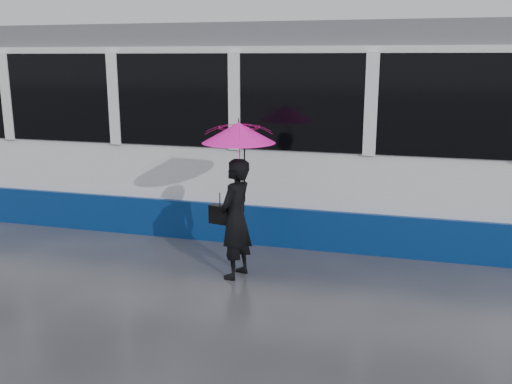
% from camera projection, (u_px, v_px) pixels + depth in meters
% --- Properties ---
extents(ground, '(90.00, 90.00, 0.00)m').
position_uv_depth(ground, '(228.00, 273.00, 7.70)').
color(ground, '#2A2A2F').
rests_on(ground, ground).
extents(rails, '(34.00, 1.51, 0.02)m').
position_uv_depth(rails, '(273.00, 222.00, 10.04)').
color(rails, '#3F3D38').
rests_on(rails, ground).
extents(tram, '(26.00, 2.56, 3.35)m').
position_uv_depth(tram, '(77.00, 123.00, 10.67)').
color(tram, white).
rests_on(tram, ground).
extents(woman, '(0.49, 0.65, 1.59)m').
position_uv_depth(woman, '(236.00, 219.00, 7.41)').
color(woman, black).
rests_on(woman, ground).
extents(umbrella, '(1.11, 1.11, 1.07)m').
position_uv_depth(umbrella, '(239.00, 147.00, 7.18)').
color(umbrella, '#E2134F').
rests_on(umbrella, ground).
extents(handbag, '(0.30, 0.18, 0.43)m').
position_uv_depth(handbag, '(220.00, 214.00, 7.48)').
color(handbag, black).
rests_on(handbag, ground).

